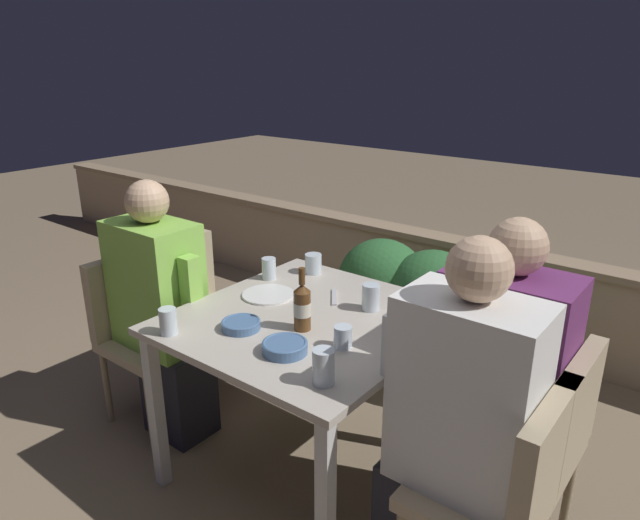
{
  "coord_description": "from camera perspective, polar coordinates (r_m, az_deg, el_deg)",
  "views": [
    {
      "loc": [
        1.31,
        -1.6,
        1.72
      ],
      "look_at": [
        0.0,
        0.08,
        0.96
      ],
      "focal_mm": 32.0,
      "sensor_mm": 36.0,
      "label": 1
    }
  ],
  "objects": [
    {
      "name": "ground_plane",
      "position": [
        2.69,
        -1.05,
        -20.03
      ],
      "size": [
        16.0,
        16.0,
        0.0
      ],
      "primitive_type": "plane",
      "color": "#847056"
    },
    {
      "name": "parapet_wall",
      "position": [
        3.77,
        14.86,
        -2.79
      ],
      "size": [
        9.0,
        0.18,
        0.63
      ],
      "color": "tan",
      "rests_on": "ground_plane"
    },
    {
      "name": "dining_table",
      "position": [
        2.33,
        -1.15,
        -7.62
      ],
      "size": [
        0.97,
        1.01,
        0.74
      ],
      "color": "#BCB2A3",
      "rests_on": "ground_plane"
    },
    {
      "name": "planter_hedge",
      "position": [
        3.17,
        11.16,
        -5.0
      ],
      "size": [
        1.17,
        0.47,
        0.76
      ],
      "color": "brown",
      "rests_on": "ground_plane"
    },
    {
      "name": "chair_left_near",
      "position": [
        2.92,
        -17.51,
        -5.92
      ],
      "size": [
        0.41,
        0.4,
        0.83
      ],
      "color": "tan",
      "rests_on": "ground_plane"
    },
    {
      "name": "person_green_blouse",
      "position": [
        2.73,
        -15.44,
        -5.02
      ],
      "size": [
        0.49,
        0.26,
        1.22
      ],
      "color": "#282833",
      "rests_on": "ground_plane"
    },
    {
      "name": "chair_left_far",
      "position": [
        3.09,
        -12.47,
        -3.91
      ],
      "size": [
        0.41,
        0.4,
        0.83
      ],
      "color": "tan",
      "rests_on": "ground_plane"
    },
    {
      "name": "chair_right_near",
      "position": [
        1.93,
        18.27,
        -20.59
      ],
      "size": [
        0.41,
        0.4,
        0.83
      ],
      "color": "tan",
      "rests_on": "ground_plane"
    },
    {
      "name": "person_white_polo",
      "position": [
        1.9,
        13.21,
        -15.91
      ],
      "size": [
        0.5,
        0.26,
        1.26
      ],
      "color": "#282833",
      "rests_on": "ground_plane"
    },
    {
      "name": "chair_right_far",
      "position": [
        2.17,
        21.25,
        -15.99
      ],
      "size": [
        0.41,
        0.4,
        0.83
      ],
      "color": "tan",
      "rests_on": "ground_plane"
    },
    {
      "name": "person_purple_stripe",
      "position": [
        2.15,
        16.79,
        -12.01
      ],
      "size": [
        0.5,
        0.26,
        1.25
      ],
      "color": "#282833",
      "rests_on": "ground_plane"
    },
    {
      "name": "beer_bottle",
      "position": [
        2.15,
        -1.79,
        -4.65
      ],
      "size": [
        0.07,
        0.07,
        0.25
      ],
      "color": "brown",
      "rests_on": "dining_table"
    },
    {
      "name": "plate_0",
      "position": [
        2.49,
        -5.19,
        -3.47
      ],
      "size": [
        0.23,
        0.23,
        0.01
      ],
      "color": "white",
      "rests_on": "dining_table"
    },
    {
      "name": "bowl_0",
      "position": [
        2.21,
        -7.91,
        -6.38
      ],
      "size": [
        0.15,
        0.15,
        0.03
      ],
      "color": "#4C709E",
      "rests_on": "dining_table"
    },
    {
      "name": "bowl_1",
      "position": [
        2.25,
        9.72,
        -5.81
      ],
      "size": [
        0.11,
        0.11,
        0.04
      ],
      "color": "beige",
      "rests_on": "dining_table"
    },
    {
      "name": "bowl_2",
      "position": [
        2.02,
        -3.54,
        -8.62
      ],
      "size": [
        0.16,
        0.16,
        0.04
      ],
      "color": "#4C709E",
      "rests_on": "dining_table"
    },
    {
      "name": "glass_cup_0",
      "position": [
        2.34,
        5.1,
        -3.72
      ],
      "size": [
        0.07,
        0.07,
        0.11
      ],
      "color": "silver",
      "rests_on": "dining_table"
    },
    {
      "name": "glass_cup_1",
      "position": [
        2.21,
        -14.95,
        -5.95
      ],
      "size": [
        0.07,
        0.07,
        0.1
      ],
      "color": "silver",
      "rests_on": "dining_table"
    },
    {
      "name": "glass_cup_2",
      "position": [
        1.83,
        0.34,
        -10.63
      ],
      "size": [
        0.07,
        0.07,
        0.12
      ],
      "color": "silver",
      "rests_on": "dining_table"
    },
    {
      "name": "glass_cup_3",
      "position": [
        2.05,
        2.3,
        -7.7
      ],
      "size": [
        0.07,
        0.07,
        0.08
      ],
      "color": "silver",
      "rests_on": "dining_table"
    },
    {
      "name": "glass_cup_4",
      "position": [
        2.66,
        -5.13,
        -0.86
      ],
      "size": [
        0.07,
        0.07,
        0.1
      ],
      "color": "silver",
      "rests_on": "dining_table"
    },
    {
      "name": "glass_cup_5",
      "position": [
        2.72,
        -0.68,
        -0.37
      ],
      "size": [
        0.08,
        0.08,
        0.09
      ],
      "color": "silver",
      "rests_on": "dining_table"
    },
    {
      "name": "fork_0",
      "position": [
        2.46,
        1.44,
        -3.71
      ],
      "size": [
        0.12,
        0.15,
        0.01
      ],
      "color": "silver",
      "rests_on": "dining_table"
    },
    {
      "name": "fork_1",
      "position": [
        2.45,
        9.71,
        -4.15
      ],
      "size": [
        0.05,
        0.17,
        0.01
      ],
      "color": "silver",
      "rests_on": "dining_table"
    }
  ]
}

